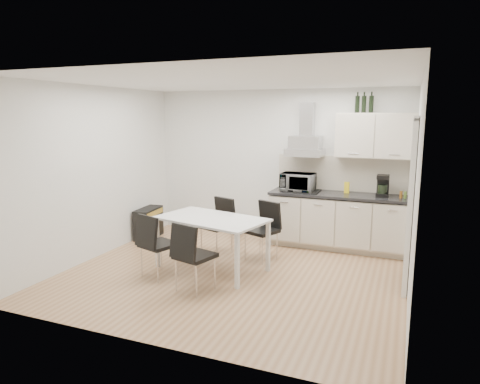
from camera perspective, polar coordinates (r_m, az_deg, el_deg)
The scene contains 15 objects.
ground at distance 6.02m, azimuth -0.93°, elevation -10.86°, with size 4.50×4.50×0.00m, color tan.
wall_back at distance 7.55m, azimuth 4.91°, elevation 3.59°, with size 4.50×0.10×2.60m, color silver.
wall_front at distance 3.95m, azimuth -12.27°, elevation -2.67°, with size 4.50×0.10×2.60m, color silver.
wall_left at distance 6.87m, azimuth -18.58°, elevation 2.44°, with size 0.10×4.00×2.60m, color silver.
wall_right at distance 5.25m, azimuth 22.30°, elevation -0.03°, with size 0.10×4.00×2.60m, color silver.
ceiling at distance 5.64m, azimuth -1.01°, elevation 14.64°, with size 4.50×4.50×0.00m, color white.
doorway at distance 5.84m, azimuth 21.72°, elevation -1.53°, with size 0.08×1.04×2.10m, color white.
kitchenette at distance 7.11m, azimuth 13.37°, elevation -0.88°, with size 2.22×0.64×2.52m.
dining_table at distance 6.02m, azimuth -3.80°, elevation -4.14°, with size 1.65×1.16×0.75m.
chair_far_left at distance 6.74m, azimuth -3.14°, elevation -4.64°, with size 0.44×0.50×0.88m, color black, non-canonical shape.
chair_far_right at distance 6.46m, azimuth 2.85°, elevation -5.30°, with size 0.44×0.50×0.88m, color black, non-canonical shape.
chair_near_left at distance 5.89m, azimuth -10.74°, elevation -6.99°, with size 0.44×0.50×0.88m, color black, non-canonical shape.
chair_near_right at distance 5.37m, azimuth -6.00°, elevation -8.57°, with size 0.44×0.50×0.88m, color black, non-canonical shape.
guitar_amp at distance 7.82m, azimuth -12.11°, elevation -4.05°, with size 0.34×0.66×0.54m.
floor_speaker at distance 7.91m, azimuth -0.45°, elevation -4.56°, with size 0.18×0.16×0.30m, color black.
Camera 1 is at (2.17, -5.18, 2.16)m, focal length 32.00 mm.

